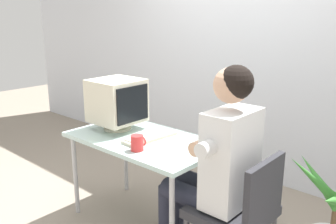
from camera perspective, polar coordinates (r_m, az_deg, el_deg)
name	(u,v)px	position (r m, az deg, el deg)	size (l,w,h in m)	color
ground_plane	(145,221)	(3.08, -3.64, -16.82)	(12.00, 12.00, 0.00)	gray
wall_back	(271,29)	(3.59, 15.97, 12.48)	(8.00, 0.10, 3.00)	silver
desk	(144,145)	(2.79, -3.87, -5.26)	(1.18, 0.68, 0.72)	#B7B7BC
crt_monitor	(117,101)	(2.94, -8.05, 1.69)	(0.38, 0.37, 0.41)	beige
keyboard	(150,137)	(2.74, -2.87, -3.98)	(0.18, 0.45, 0.03)	beige
office_chair	(240,208)	(2.34, 11.35, -14.65)	(0.46, 0.46, 0.83)	#4C4C51
person_seated	(216,161)	(2.32, 7.64, -7.62)	(0.74, 0.58, 1.36)	silver
desk_mug	(137,143)	(2.51, -4.84, -4.86)	(0.09, 0.10, 0.11)	red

